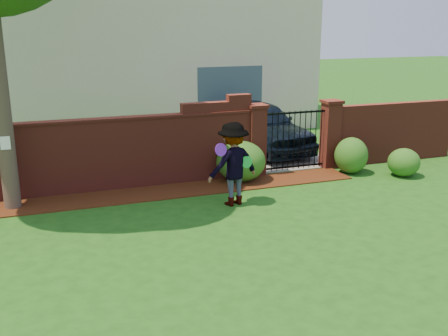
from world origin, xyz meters
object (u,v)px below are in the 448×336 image
object	(u,v)px
car	(263,127)
man	(234,164)
frisbee_purple	(221,150)
frisbee_green	(247,162)

from	to	relation	value
car	man	size ratio (longest dim) A/B	2.46
frisbee_purple	frisbee_green	bearing A→B (deg)	6.33
man	frisbee_purple	xyz separation A→B (m)	(-0.35, -0.14, 0.39)
frisbee_green	frisbee_purple	bearing A→B (deg)	-173.67
frisbee_purple	frisbee_green	xyz separation A→B (m)	(0.62, 0.07, -0.34)
man	frisbee_purple	distance (m)	0.54
car	man	bearing A→B (deg)	-129.24
car	man	xyz separation A→B (m)	(-2.56, -4.30, 0.15)
man	frisbee_purple	world-z (taller)	man
car	man	world-z (taller)	man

